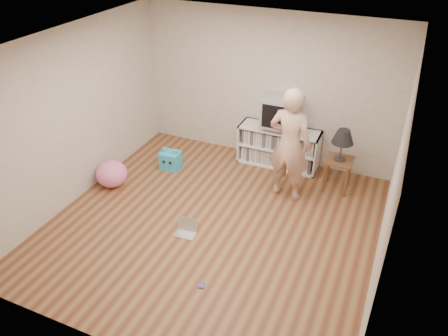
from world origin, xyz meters
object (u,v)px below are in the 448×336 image
Objects in this scene: crt_tv at (281,112)px; table_lamp at (343,137)px; person at (290,145)px; dvd_deck at (280,127)px; plush_pink at (112,174)px; side_table at (338,167)px; laptop at (186,229)px; plush_blue at (171,160)px; media_unit at (279,146)px.

crt_tv is 1.17× the size of table_lamp.
dvd_deck is at bearing -59.26° from person.
person is at bearing -144.52° from table_lamp.
plush_pink is at bearing -158.06° from table_lamp.
dvd_deck is 0.89× the size of plush_pink.
laptop is (-1.71, -1.96, -0.36)m from side_table.
plush_blue is (-2.08, -0.02, -0.74)m from person.
side_table is (1.10, -0.39, 0.07)m from media_unit.
dvd_deck is 0.97m from person.
side_table is at bearing 180.00° from table_lamp.
crt_tv is 2.98m from plush_pink.
person is at bearing -64.91° from dvd_deck.
laptop is 0.80× the size of plush_blue.
laptop is at bearing -19.42° from plush_pink.
plush_pink is (-0.62, -0.85, 0.05)m from plush_blue.
crt_tv is at bearing 161.57° from side_table.
laptop is (-1.01, -1.46, -0.85)m from person.
crt_tv is at bearing -59.18° from person.
crt_tv reaches higher than laptop.
plush_blue is (-1.67, -0.90, -0.19)m from media_unit.
plush_pink is at bearing -128.96° from plush_blue.
crt_tv is (0.00, -0.02, 0.67)m from media_unit.
side_table is 3.66m from plush_pink.
side_table is at bearing -19.32° from media_unit.
dvd_deck is 0.82× the size of side_table.
side_table is 1.78× the size of laptop.
side_table reaches higher than plush_pink.
plush_pink is (-2.69, -0.87, -0.69)m from person.
table_lamp is 2.74m from laptop.
laptop is at bearing -131.08° from table_lamp.
side_table is 0.53m from table_lamp.
dvd_deck is at bearing -90.00° from media_unit.
side_table is (1.10, -0.37, -0.32)m from dvd_deck.
laptop is 1.79m from plush_blue.
table_lamp is at bearing 45.02° from laptop.
crt_tv is at bearing 161.57° from table_lamp.
dvd_deck is 0.87× the size of table_lamp.
person is at bearing -2.36° from plush_blue.
crt_tv reaches higher than dvd_deck.
person reaches higher than plush_blue.
side_table is 1.43× the size of plush_blue.
side_table is at bearing -138.88° from person.
table_lamp is at bearing 7.60° from plush_blue.
plush_pink is (-2.29, -1.75, -0.14)m from media_unit.
person reaches higher than side_table.
person is (0.41, -0.86, -0.11)m from crt_tv.
dvd_deck is 1.17× the size of plush_blue.
crt_tv is at bearing 37.12° from plush_pink.
media_unit reaches higher than laptop.
dvd_deck reaches higher than laptop.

